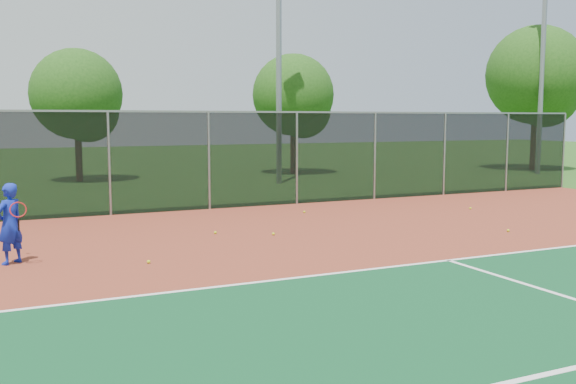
# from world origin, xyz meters

# --- Properties ---
(ground) EXTENTS (120.00, 120.00, 0.00)m
(ground) POSITION_xyz_m (0.00, 0.00, 0.00)
(ground) COLOR #224F16
(ground) RESTS_ON ground
(court_apron) EXTENTS (30.00, 20.00, 0.02)m
(court_apron) POSITION_xyz_m (0.00, 2.00, 0.01)
(court_apron) COLOR brown
(court_apron) RESTS_ON ground
(fence_back) EXTENTS (30.00, 0.06, 3.03)m
(fence_back) POSITION_xyz_m (0.00, 12.00, 1.56)
(fence_back) COLOR black
(fence_back) RESTS_ON court_apron
(tennis_player) EXTENTS (0.68, 0.74, 2.56)m
(tennis_player) POSITION_xyz_m (-5.81, 6.33, 0.81)
(tennis_player) COLOR #1225AB
(tennis_player) RESTS_ON court_apron
(practice_ball_0) EXTENTS (0.07, 0.07, 0.07)m
(practice_ball_0) POSITION_xyz_m (2.28, 9.98, 0.06)
(practice_ball_0) COLOR #C0D919
(practice_ball_0) RESTS_ON court_apron
(practice_ball_1) EXTENTS (0.07, 0.07, 0.07)m
(practice_ball_1) POSITION_xyz_m (-1.22, 7.75, 0.06)
(practice_ball_1) COLOR #C0D919
(practice_ball_1) RESTS_ON court_apron
(practice_ball_2) EXTENTS (0.07, 0.07, 0.07)m
(practice_ball_2) POSITION_xyz_m (7.28, 8.52, 0.06)
(practice_ball_2) COLOR #C0D919
(practice_ball_2) RESTS_ON court_apron
(practice_ball_3) EXTENTS (0.07, 0.07, 0.07)m
(practice_ball_3) POSITION_xyz_m (5.45, 4.99, 0.06)
(practice_ball_3) COLOR #C0D919
(practice_ball_3) RESTS_ON court_apron
(practice_ball_4) EXTENTS (0.07, 0.07, 0.07)m
(practice_ball_4) POSITION_xyz_m (-3.41, 5.24, 0.06)
(practice_ball_4) COLOR #C0D919
(practice_ball_4) RESTS_ON court_apron
(practice_ball_5) EXTENTS (0.07, 0.07, 0.07)m
(practice_ball_5) POSITION_xyz_m (-0.01, 7.00, 0.06)
(practice_ball_5) COLOR #C0D919
(practice_ball_5) RESTS_ON court_apron
(floodlight_n) EXTENTS (0.90, 0.40, 12.73)m
(floodlight_n) POSITION_xyz_m (5.25, 18.48, 7.15)
(floodlight_n) COLOR gray
(floodlight_n) RESTS_ON ground
(floodlight_ne) EXTENTS (0.90, 0.40, 12.73)m
(floodlight_ne) POSITION_xyz_m (19.30, 17.44, 7.15)
(floodlight_ne) COLOR gray
(floodlight_ne) RESTS_ON ground
(tree_back_left) EXTENTS (4.02, 4.02, 5.91)m
(tree_back_left) POSITION_xyz_m (-2.43, 23.03, 3.71)
(tree_back_left) COLOR #3A2415
(tree_back_left) RESTS_ON ground
(tree_back_mid) EXTENTS (4.14, 4.14, 6.09)m
(tree_back_mid) POSITION_xyz_m (8.07, 22.72, 3.82)
(tree_back_mid) COLOR #3A2415
(tree_back_mid) RESTS_ON ground
(tree_back_right) EXTENTS (5.35, 5.35, 7.86)m
(tree_back_right) POSITION_xyz_m (21.13, 19.43, 4.93)
(tree_back_right) COLOR #3A2415
(tree_back_right) RESTS_ON ground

